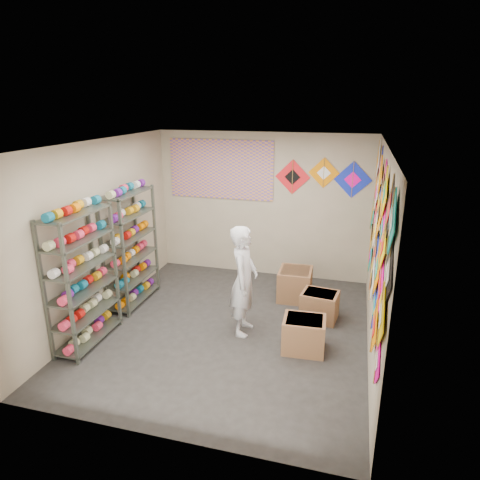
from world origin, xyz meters
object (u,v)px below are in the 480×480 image
(shopkeeper, at_px, (244,281))
(shelf_rack_front, at_px, (83,279))
(carton_a, at_px, (304,334))
(carton_c, at_px, (295,284))
(carton_b, at_px, (319,306))
(shelf_rack_back, at_px, (131,248))

(shopkeeper, bearing_deg, shelf_rack_front, 111.36)
(carton_a, distance_m, carton_c, 1.59)
(shelf_rack_front, relative_size, carton_b, 3.54)
(shopkeeper, xyz_separation_m, carton_c, (0.56, 1.29, -0.54))
(carton_b, bearing_deg, shelf_rack_front, -146.25)
(shopkeeper, xyz_separation_m, carton_a, (0.91, -0.26, -0.57))
(shelf_rack_front, height_order, carton_b, shelf_rack_front)
(shelf_rack_front, height_order, carton_c, shelf_rack_front)
(shelf_rack_back, xyz_separation_m, carton_a, (2.93, -0.72, -0.72))
(carton_c, bearing_deg, carton_b, -54.32)
(shopkeeper, relative_size, carton_a, 2.88)
(carton_a, xyz_separation_m, carton_b, (0.12, 0.93, -0.01))
(carton_a, bearing_deg, shelf_rack_back, 162.98)
(carton_c, bearing_deg, carton_a, -78.87)
(shelf_rack_front, xyz_separation_m, carton_a, (2.93, 0.58, -0.72))
(carton_b, bearing_deg, shelf_rack_back, -168.65)
(shelf_rack_back, relative_size, carton_b, 3.54)
(shelf_rack_front, bearing_deg, carton_a, 11.16)
(shopkeeper, xyz_separation_m, carton_b, (1.03, 0.67, -0.58))
(shelf_rack_front, distance_m, carton_b, 3.48)
(carton_b, height_order, carton_c, carton_c)
(shelf_rack_back, distance_m, carton_c, 2.80)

